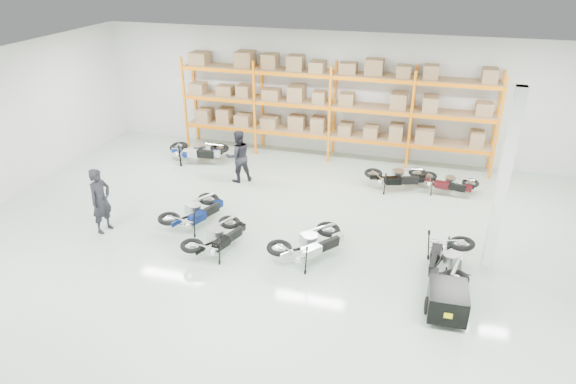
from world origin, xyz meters
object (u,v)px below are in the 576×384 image
(trailer, at_px, (447,301))
(moto_back_c, at_px, (397,173))
(moto_blue_centre, at_px, (195,208))
(moto_back_b, at_px, (198,147))
(person_back, at_px, (238,156))
(person_left, at_px, (101,201))
(moto_silver_left, at_px, (310,239))
(moto_back_d, at_px, (449,179))
(moto_black_far_left, at_px, (217,233))
(moto_touring_right, at_px, (449,254))
(moto_back_a, at_px, (197,147))

(trailer, distance_m, moto_back_c, 6.43)
(moto_blue_centre, xyz_separation_m, trailer, (6.85, -2.20, -0.14))
(moto_back_b, xyz_separation_m, person_back, (2.03, -1.17, 0.32))
(moto_back_c, relative_size, person_left, 0.95)
(moto_silver_left, height_order, moto_back_b, moto_silver_left)
(moto_back_c, height_order, moto_back_d, moto_back_c)
(moto_blue_centre, distance_m, person_back, 3.20)
(moto_black_far_left, bearing_deg, moto_touring_right, -157.06)
(moto_touring_right, height_order, person_back, person_back)
(moto_silver_left, bearing_deg, moto_blue_centre, 25.74)
(moto_back_a, bearing_deg, moto_back_d, -104.95)
(moto_black_far_left, bearing_deg, moto_back_d, -119.56)
(moto_blue_centre, height_order, moto_back_a, moto_blue_centre)
(trailer, relative_size, moto_back_b, 0.91)
(moto_back_a, distance_m, moto_back_b, 0.05)
(moto_back_b, bearing_deg, moto_blue_centre, -163.28)
(moto_blue_centre, bearing_deg, person_back, -71.07)
(trailer, distance_m, moto_back_b, 10.95)
(moto_back_b, distance_m, moto_back_d, 8.79)
(moto_back_c, bearing_deg, moto_back_b, 69.95)
(moto_back_a, relative_size, person_left, 0.98)
(moto_blue_centre, xyz_separation_m, moto_back_a, (-1.96, 4.36, -0.00))
(moto_touring_right, xyz_separation_m, moto_back_a, (-8.82, 4.96, -0.03))
(moto_back_c, distance_m, person_back, 5.22)
(moto_silver_left, xyz_separation_m, moto_back_a, (-5.48, 5.14, -0.02))
(moto_silver_left, bearing_deg, person_left, 40.10)
(moto_back_b, relative_size, moto_back_c, 1.07)
(moto_back_a, distance_m, person_left, 5.34)
(person_left, bearing_deg, moto_back_a, 8.23)
(moto_blue_centre, distance_m, moto_black_far_left, 1.58)
(moto_back_b, bearing_deg, moto_back_a, 69.07)
(moto_silver_left, relative_size, trailer, 1.10)
(moto_black_far_left, xyz_separation_m, moto_back_b, (-3.07, 5.43, 0.04))
(moto_black_far_left, relative_size, moto_back_b, 0.93)
(moto_silver_left, relative_size, person_back, 1.06)
(moto_silver_left, distance_m, moto_back_c, 5.11)
(moto_back_c, bearing_deg, moto_black_far_left, 123.71)
(moto_blue_centre, distance_m, moto_touring_right, 6.88)
(person_back, bearing_deg, moto_back_d, 150.26)
(trailer, height_order, moto_back_a, moto_back_a)
(moto_blue_centre, relative_size, moto_back_a, 1.00)
(moto_black_far_left, bearing_deg, moto_back_c, -110.64)
(moto_silver_left, distance_m, trailer, 3.62)
(moto_touring_right, distance_m, moto_back_c, 4.90)
(moto_back_b, height_order, moto_back_c, moto_back_b)
(moto_blue_centre, bearing_deg, moto_silver_left, -171.74)
(trailer, height_order, moto_back_c, moto_back_c)
(moto_black_far_left, xyz_separation_m, person_left, (-3.44, 0.12, 0.39))
(moto_back_a, bearing_deg, moto_blue_centre, -169.12)
(moto_touring_right, xyz_separation_m, moto_back_b, (-8.78, 4.95, -0.01))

